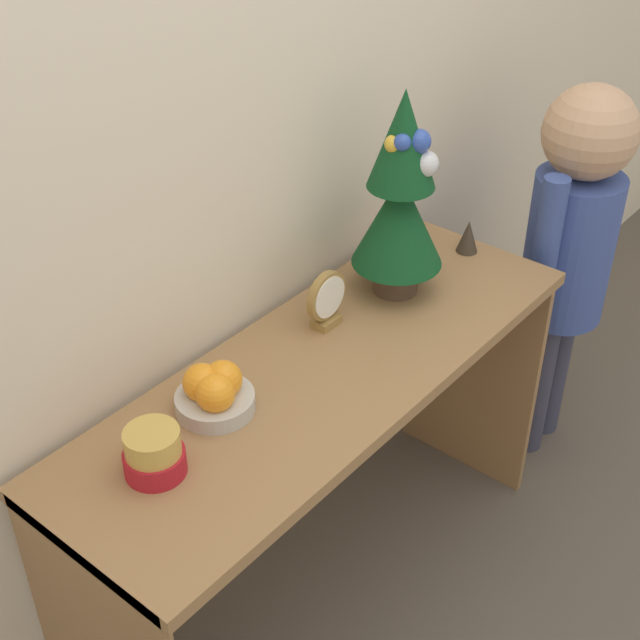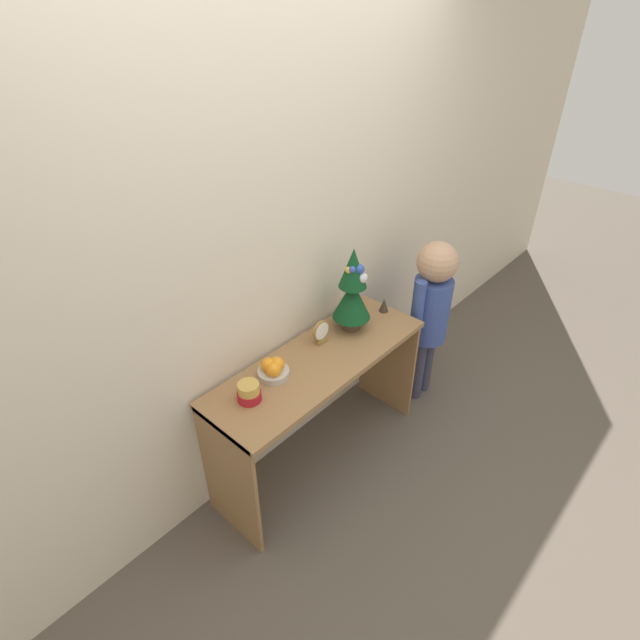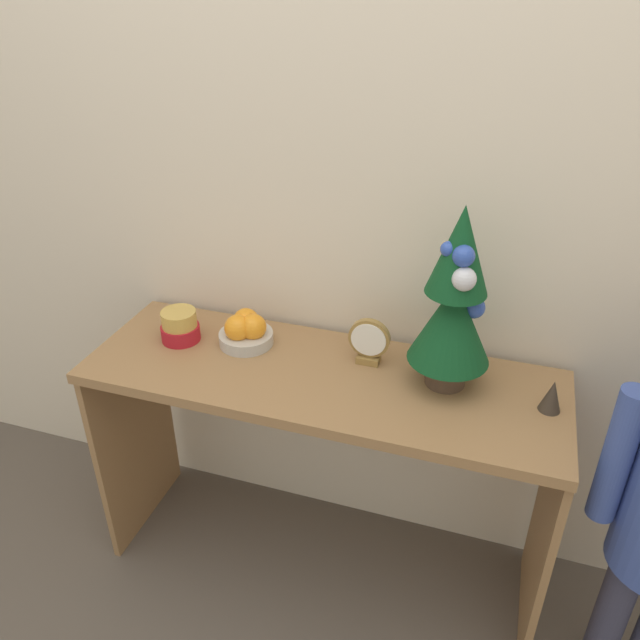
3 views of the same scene
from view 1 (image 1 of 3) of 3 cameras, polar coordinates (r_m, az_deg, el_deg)
name	(u,v)px [view 1 (image 1 of 3)]	position (r m, az deg, el deg)	size (l,w,h in m)	color
ground_plane	(395,639)	(2.29, 4.85, -19.67)	(12.00, 12.00, 0.00)	brown
back_wall	(221,92)	(1.75, -6.38, 14.29)	(7.00, 0.05, 2.50)	beige
console_table	(327,422)	(1.95, 0.42, -6.52)	(1.29, 0.43, 0.73)	olive
mini_tree	(400,195)	(1.96, 5.17, 7.99)	(0.21, 0.21, 0.48)	#4C3828
fruit_bowl	(214,392)	(1.72, -6.79, -4.58)	(0.15, 0.15, 0.10)	#B7B2A8
singing_bowl	(154,453)	(1.60, -10.59, -8.38)	(0.11, 0.11, 0.09)	#AD1923
desk_clock	(327,300)	(1.92, 0.43, 1.28)	(0.11, 0.04, 0.13)	olive
figurine	(468,236)	(2.24, 9.45, 5.32)	(0.05, 0.05, 0.08)	#382D23
child_figure	(572,233)	(2.44, 15.83, 5.40)	(0.36, 0.24, 1.11)	#38384C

